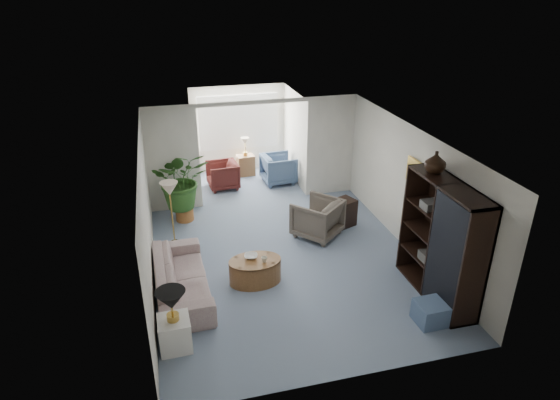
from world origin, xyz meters
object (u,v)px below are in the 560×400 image
object	(u,v)px
sunroom_table	(246,165)
floor_lamp	(169,189)
wingback_chair	(317,218)
sunroom_chair_blue	(279,169)
end_table	(175,333)
cabinet_urn	(436,162)
coffee_table	(255,271)
coffee_cup	(264,260)
side_table_dark	(343,213)
coffee_bowl	(251,256)
entertainment_cabinet	(441,241)
sofa	(182,277)
sunroom_chair_maroon	(223,175)
plant_pot	(185,213)
ottoman	(430,313)
table_lamp	(171,300)
framed_picture	(416,172)

from	to	relation	value
sunroom_table	floor_lamp	bearing A→B (deg)	-122.24
wingback_chair	sunroom_chair_blue	size ratio (longest dim) A/B	1.07
end_table	sunroom_chair_blue	xyz separation A→B (m)	(3.06, 5.77, 0.13)
cabinet_urn	sunroom_chair_blue	size ratio (longest dim) A/B	0.43
floor_lamp	sunroom_table	world-z (taller)	floor_lamp
coffee_table	coffee_cup	bearing A→B (deg)	-33.69
side_table_dark	cabinet_urn	distance (m)	3.08
coffee_bowl	sunroom_chair_blue	xyz separation A→B (m)	(1.61, 4.29, -0.10)
floor_lamp	entertainment_cabinet	world-z (taller)	entertainment_cabinet
coffee_bowl	sunroom_chair_blue	world-z (taller)	sunroom_chair_blue
coffee_table	side_table_dark	xyz separation A→B (m)	(2.33, 1.66, 0.08)
sofa	coffee_table	bearing A→B (deg)	-90.11
sofa	side_table_dark	bearing A→B (deg)	-66.53
side_table_dark	sunroom_chair_blue	distance (m)	2.84
floor_lamp	end_table	bearing A→B (deg)	-93.00
cabinet_urn	sunroom_chair_maroon	xyz separation A→B (m)	(-2.89, 5.02, -1.92)
plant_pot	coffee_bowl	bearing A→B (deg)	-69.60
coffee_cup	plant_pot	distance (m)	3.14
wingback_chair	sunroom_table	bearing A→B (deg)	-118.79
floor_lamp	ottoman	distance (m)	5.31
coffee_table	table_lamp	bearing A→B (deg)	-137.41
floor_lamp	cabinet_urn	distance (m)	5.00
coffee_cup	sunroom_table	size ratio (longest dim) A/B	0.19
framed_picture	coffee_cup	xyz separation A→B (m)	(-3.03, -0.40, -1.20)
table_lamp	coffee_cup	distance (m)	2.12
sofa	sunroom_chair_blue	distance (m)	5.27
framed_picture	coffee_table	distance (m)	3.52
cabinet_urn	sunroom_table	distance (m)	6.47
wingback_chair	sunroom_chair_maroon	distance (m)	3.42
coffee_cup	side_table_dark	xyz separation A→B (m)	(2.18, 1.76, -0.20)
ottoman	floor_lamp	bearing A→B (deg)	137.04
side_table_dark	sunroom_table	distance (m)	3.80
sofa	sunroom_chair_maroon	size ratio (longest dim) A/B	2.89
floor_lamp	sunroom_table	xyz separation A→B (m)	(2.15, 3.41, -0.97)
table_lamp	sunroom_table	size ratio (longest dim) A/B	0.78
sunroom_chair_blue	sunroom_chair_maroon	xyz separation A→B (m)	(-1.50, 0.00, -0.03)
coffee_bowl	ottoman	world-z (taller)	coffee_bowl
entertainment_cabinet	ottoman	bearing A→B (deg)	-125.16
ottoman	sunroom_chair_blue	distance (m)	6.28
coffee_bowl	wingback_chair	world-z (taller)	wingback_chair
coffee_cup	sunroom_chair_blue	size ratio (longest dim) A/B	0.13
side_table_dark	sunroom_chair_maroon	distance (m)	3.55
cabinet_urn	entertainment_cabinet	bearing A→B (deg)	-90.00
coffee_cup	plant_pot	xyz separation A→B (m)	(-1.20, 2.89, -0.34)
entertainment_cabinet	plant_pot	size ratio (longest dim) A/B	5.21
cabinet_urn	coffee_table	bearing A→B (deg)	167.93
floor_lamp	entertainment_cabinet	xyz separation A→B (m)	(4.29, -2.86, -0.21)
entertainment_cabinet	sunroom_chair_maroon	bearing A→B (deg)	117.63
cabinet_urn	sunroom_table	size ratio (longest dim) A/B	0.65
table_lamp	plant_pot	distance (m)	4.25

